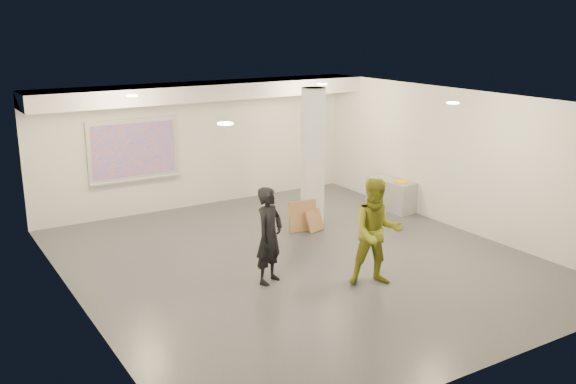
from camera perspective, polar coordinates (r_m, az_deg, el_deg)
floor at (r=12.11m, az=1.00°, el=-6.14°), size 8.00×9.00×0.01m
ceiling at (r=11.38m, az=1.07°, el=8.10°), size 8.00×9.00×0.01m
wall_back at (r=15.54m, az=-7.99°, el=4.22°), size 8.00×0.01×3.00m
wall_front at (r=8.40m, az=17.95°, el=-5.73°), size 8.00×0.01×3.00m
wall_left at (r=10.14m, az=-18.36°, el=-2.21°), size 0.01×9.00×3.00m
wall_right at (r=14.17m, az=14.80°, el=2.82°), size 0.01×9.00×3.00m
soffit_band at (r=14.85m, az=-7.31°, el=8.90°), size 8.00×1.10×0.36m
downlight_nw at (r=12.69m, az=-13.70°, el=8.31°), size 0.22×0.22×0.02m
downlight_ne at (r=14.66m, az=3.05°, el=9.55°), size 0.22×0.22×0.02m
downlight_sw at (r=9.01m, az=-5.59°, el=6.07°), size 0.22×0.22×0.02m
downlight_se at (r=11.62m, az=14.44°, el=7.68°), size 0.22×0.22×0.02m
column at (r=13.92m, az=2.23°, el=3.11°), size 0.52×0.52×3.00m
projection_screen at (r=14.93m, az=-13.55°, el=3.62°), size 2.10×0.13×1.42m
credenza at (r=15.45m, az=9.18°, el=-0.22°), size 0.61×1.27×0.72m
postit_pad at (r=15.16m, az=10.04°, el=0.91°), size 0.27×0.33×0.03m
cardboard_back at (r=13.68m, az=1.30°, el=-2.15°), size 0.62×0.26×0.67m
cardboard_front at (r=13.73m, az=2.38°, el=-2.54°), size 0.47×0.32×0.46m
woman at (r=10.89m, az=-1.67°, el=-3.89°), size 0.73×0.64×1.68m
man at (r=10.90m, az=7.89°, el=-3.57°), size 1.11×1.02×1.85m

